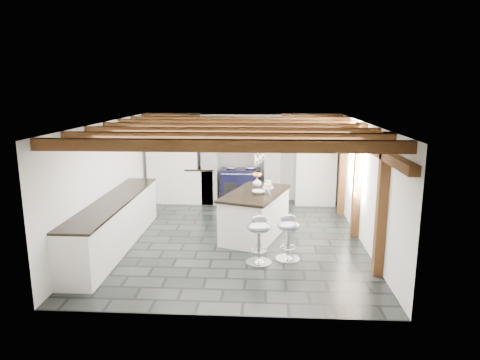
# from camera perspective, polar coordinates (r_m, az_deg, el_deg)

# --- Properties ---
(ground) EXTENTS (6.00, 6.00, 0.00)m
(ground) POSITION_cam_1_polar(r_m,az_deg,el_deg) (8.65, -0.82, -7.69)
(ground) COLOR black
(ground) RESTS_ON ground
(room_shell) EXTENTS (6.00, 6.03, 6.00)m
(room_shell) POSITION_cam_1_polar(r_m,az_deg,el_deg) (9.79, -3.82, 1.12)
(room_shell) COLOR white
(room_shell) RESTS_ON ground
(range_cooker) EXTENTS (1.00, 0.63, 0.99)m
(range_cooker) POSITION_cam_1_polar(r_m,az_deg,el_deg) (11.09, 0.14, -0.70)
(range_cooker) COLOR black
(range_cooker) RESTS_ON ground
(kitchen_island) EXTENTS (1.50, 2.05, 1.21)m
(kitchen_island) POSITION_cam_1_polar(r_m,az_deg,el_deg) (8.64, 2.07, -4.48)
(kitchen_island) COLOR white
(kitchen_island) RESTS_ON ground
(bar_stool_near) EXTENTS (0.46, 0.46, 0.80)m
(bar_stool_near) POSITION_cam_1_polar(r_m,az_deg,el_deg) (7.49, 6.44, -6.98)
(bar_stool_near) COLOR silver
(bar_stool_near) RESTS_ON ground
(bar_stool_far) EXTENTS (0.49, 0.49, 0.83)m
(bar_stool_far) POSITION_cam_1_polar(r_m,az_deg,el_deg) (7.29, 2.52, -7.28)
(bar_stool_far) COLOR silver
(bar_stool_far) RESTS_ON ground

